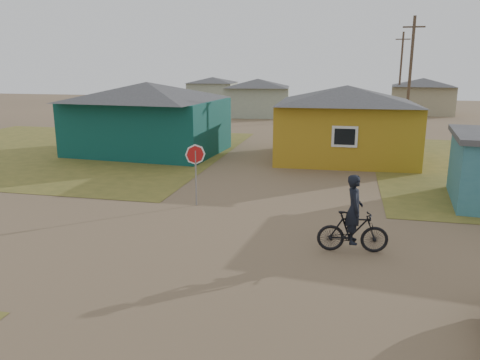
% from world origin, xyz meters
% --- Properties ---
extents(ground, '(120.00, 120.00, 0.00)m').
position_xyz_m(ground, '(0.00, 0.00, 0.00)').
color(ground, '#7A6146').
extents(grass_nw, '(20.00, 18.00, 0.00)m').
position_xyz_m(grass_nw, '(-14.00, 13.00, 0.01)').
color(grass_nw, olive).
rests_on(grass_nw, ground).
extents(house_teal, '(8.93, 7.08, 4.00)m').
position_xyz_m(house_teal, '(-8.50, 13.50, 2.05)').
color(house_teal, '#0A3B36').
rests_on(house_teal, ground).
extents(house_yellow, '(7.72, 6.76, 3.90)m').
position_xyz_m(house_yellow, '(2.50, 14.00, 2.00)').
color(house_yellow, '#AE831A').
rests_on(house_yellow, ground).
extents(house_pale_west, '(7.04, 6.15, 3.60)m').
position_xyz_m(house_pale_west, '(-6.00, 34.00, 1.86)').
color(house_pale_west, '#9AA28B').
rests_on(house_pale_west, ground).
extents(house_beige_east, '(6.95, 6.05, 3.60)m').
position_xyz_m(house_beige_east, '(10.00, 40.00, 1.86)').
color(house_beige_east, gray).
rests_on(house_beige_east, ground).
extents(house_pale_north, '(6.28, 5.81, 3.40)m').
position_xyz_m(house_pale_north, '(-14.00, 46.00, 1.75)').
color(house_pale_north, '#9AA28B').
rests_on(house_pale_north, ground).
extents(utility_pole_near, '(1.40, 0.20, 8.00)m').
position_xyz_m(utility_pole_near, '(6.50, 22.00, 4.14)').
color(utility_pole_near, '#4E3B2F').
rests_on(utility_pole_near, ground).
extents(utility_pole_far, '(1.40, 0.20, 8.00)m').
position_xyz_m(utility_pole_far, '(7.50, 38.00, 4.14)').
color(utility_pole_far, '#4E3B2F').
rests_on(utility_pole_far, ground).
extents(stop_sign, '(0.73, 0.16, 2.24)m').
position_xyz_m(stop_sign, '(-2.60, 4.06, 1.66)').
color(stop_sign, gray).
rests_on(stop_sign, ground).
extents(cyclist, '(1.95, 0.74, 2.15)m').
position_xyz_m(cyclist, '(2.85, 0.89, 0.78)').
color(cyclist, black).
rests_on(cyclist, ground).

